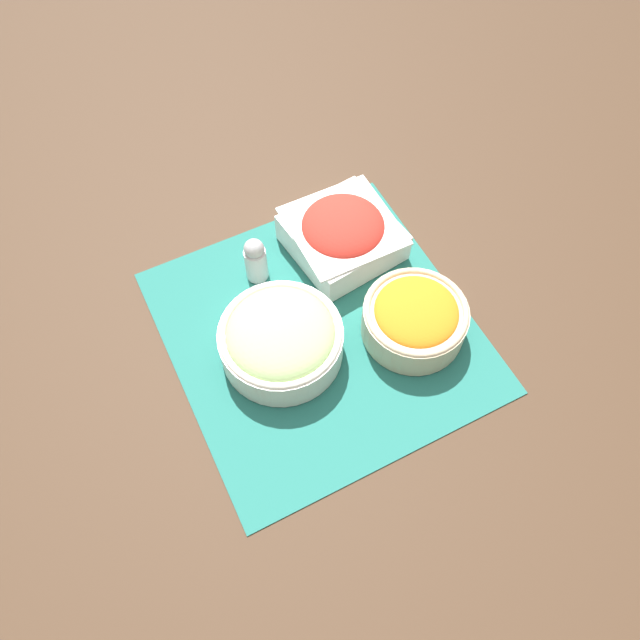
% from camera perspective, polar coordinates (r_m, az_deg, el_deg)
% --- Properties ---
extents(ground_plane, '(3.00, 3.00, 0.00)m').
position_cam_1_polar(ground_plane, '(0.96, 0.00, -1.04)').
color(ground_plane, '#422D1E').
extents(placemat, '(0.46, 0.45, 0.00)m').
position_cam_1_polar(placemat, '(0.96, 0.00, -0.98)').
color(placemat, '#236B60').
rests_on(placemat, ground_plane).
extents(carrot_bowl, '(0.16, 0.16, 0.07)m').
position_cam_1_polar(carrot_bowl, '(0.94, 8.66, 0.20)').
color(carrot_bowl, beige).
rests_on(carrot_bowl, placemat).
extents(tomato_bowl, '(0.18, 0.18, 0.08)m').
position_cam_1_polar(tomato_bowl, '(1.02, 2.09, 7.94)').
color(tomato_bowl, white).
rests_on(tomato_bowl, placemat).
extents(cucumber_bowl, '(0.18, 0.18, 0.08)m').
position_cam_1_polar(cucumber_bowl, '(0.91, -3.59, -1.68)').
color(cucumber_bowl, silver).
rests_on(cucumber_bowl, placemat).
extents(pepper_shaker, '(0.04, 0.04, 0.09)m').
position_cam_1_polar(pepper_shaker, '(0.99, -5.92, 5.53)').
color(pepper_shaker, silver).
rests_on(pepper_shaker, placemat).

